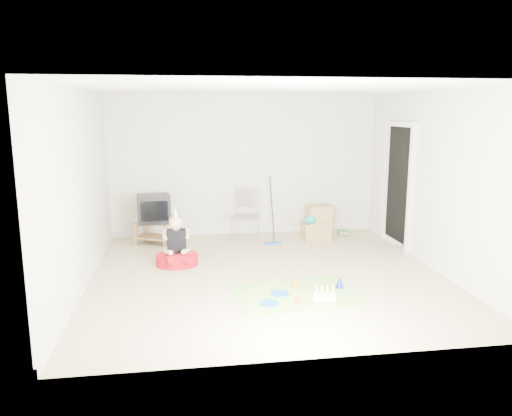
{
  "coord_description": "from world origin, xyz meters",
  "views": [
    {
      "loc": [
        -1.16,
        -6.74,
        2.33
      ],
      "look_at": [
        -0.1,
        0.4,
        0.9
      ],
      "focal_mm": 35.0,
      "sensor_mm": 36.0,
      "label": 1
    }
  ],
  "objects": [
    {
      "name": "seated_woman",
      "position": [
        -1.28,
        0.64,
        0.2
      ],
      "size": [
        0.66,
        0.66,
        0.91
      ],
      "color": "#B6101B",
      "rests_on": "ground"
    },
    {
      "name": "orange_cup_far",
      "position": [
        0.19,
        -1.14,
        0.05
      ],
      "size": [
        0.07,
        0.07,
        0.08
      ],
      "primitive_type": "cylinder",
      "rotation": [
        0.0,
        0.0,
        0.04
      ],
      "color": "orange",
      "rests_on": "party_mat"
    },
    {
      "name": "book_pile",
      "position": [
        1.8,
        2.05,
        0.05
      ],
      "size": [
        0.25,
        0.28,
        0.1
      ],
      "color": "#297C36",
      "rests_on": "ground"
    },
    {
      "name": "blue_plate_far",
      "position": [
        -0.16,
        -1.1,
        0.01
      ],
      "size": [
        0.29,
        0.29,
        0.01
      ],
      "primitive_type": "cylinder",
      "rotation": [
        0.0,
        0.0,
        0.32
      ],
      "color": "blue",
      "rests_on": "party_mat"
    },
    {
      "name": "crt_tv",
      "position": [
        -1.67,
        1.96,
        0.63
      ],
      "size": [
        0.61,
        0.52,
        0.49
      ],
      "primitive_type": "cube",
      "rotation": [
        0.0,
        0.0,
        0.09
      ],
      "color": "black",
      "rests_on": "tv_stand"
    },
    {
      "name": "party_mat",
      "position": [
        0.23,
        -0.81,
        0.0
      ],
      "size": [
        1.68,
        1.31,
        0.01
      ],
      "primitive_type": "cube",
      "rotation": [
        0.0,
        0.0,
        0.12
      ],
      "color": "#FF358D",
      "rests_on": "ground"
    },
    {
      "name": "orange_cup_near",
      "position": [
        0.26,
        -0.62,
        0.05
      ],
      "size": [
        0.11,
        0.11,
        0.09
      ],
      "primitive_type": "cylinder",
      "rotation": [
        0.0,
        0.0,
        0.48
      ],
      "color": "orange",
      "rests_on": "party_mat"
    },
    {
      "name": "doorway_recess",
      "position": [
        2.48,
        1.2,
        1.02
      ],
      "size": [
        0.02,
        0.9,
        2.05
      ],
      "primitive_type": "cube",
      "color": "black",
      "rests_on": "ground"
    },
    {
      "name": "tv_stand",
      "position": [
        -1.67,
        1.96,
        0.23
      ],
      "size": [
        0.72,
        0.6,
        0.38
      ],
      "color": "#977044",
      "rests_on": "ground"
    },
    {
      "name": "blue_plate_near",
      "position": [
        0.03,
        -0.79,
        0.01
      ],
      "size": [
        0.3,
        0.3,
        0.01
      ],
      "primitive_type": "cylinder",
      "rotation": [
        0.0,
        0.0,
        0.28
      ],
      "color": "blue",
      "rests_on": "party_mat"
    },
    {
      "name": "blue_party_hat",
      "position": [
        0.86,
        -0.69,
        0.09
      ],
      "size": [
        0.12,
        0.12,
        0.16
      ],
      "primitive_type": "cone",
      "rotation": [
        0.0,
        0.0,
        -0.04
      ],
      "color": "#162FA0",
      "rests_on": "party_mat"
    },
    {
      "name": "birthday_cake",
      "position": [
        0.54,
        -1.08,
        0.04
      ],
      "size": [
        0.33,
        0.29,
        0.14
      ],
      "color": "white",
      "rests_on": "party_mat"
    },
    {
      "name": "cardboard_boxes",
      "position": [
        1.23,
        1.82,
        0.3
      ],
      "size": [
        0.52,
        0.41,
        0.62
      ],
      "color": "tan",
      "rests_on": "ground"
    },
    {
      "name": "folding_chair",
      "position": [
        -0.08,
        1.84,
        0.47
      ],
      "size": [
        0.57,
        0.56,
        0.96
      ],
      "color": "#9A9A9F",
      "rests_on": "ground"
    },
    {
      "name": "floor_mop",
      "position": [
        0.39,
        1.63,
        0.26
      ],
      "size": [
        0.29,
        0.39,
        1.16
      ],
      "color": "blue",
      "rests_on": "ground"
    },
    {
      "name": "ground",
      "position": [
        0.0,
        0.0,
        0.0
      ],
      "size": [
        5.0,
        5.0,
        0.0
      ],
      "primitive_type": "plane",
      "color": "#C2B08B",
      "rests_on": "ground"
    }
  ]
}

